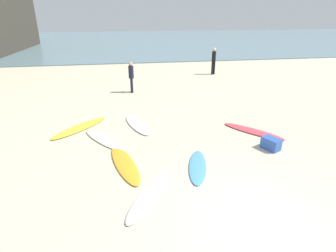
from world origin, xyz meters
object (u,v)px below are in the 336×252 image
at_px(surfboard_2, 253,131).
at_px(surfboard_6, 150,194).
at_px(surfboard_1, 137,124).
at_px(surfboard_4, 80,127).
at_px(surfboard_0, 125,164).
at_px(surfboard_3, 105,140).
at_px(surfboard_5, 198,166).
at_px(beachgoer_near, 131,76).
at_px(beach_cooler, 271,144).
at_px(beachgoer_mid, 214,60).

xyz_separation_m(surfboard_2, surfboard_6, (-4.21, -3.17, 0.00)).
relative_size(surfboard_1, surfboard_6, 1.00).
relative_size(surfboard_1, surfboard_4, 0.88).
xyz_separation_m(surfboard_0, surfboard_3, (-0.65, 1.76, 0.00)).
xyz_separation_m(surfboard_1, surfboard_5, (1.52, -3.45, -0.01)).
bearing_deg(surfboard_3, surfboard_2, 143.05).
xyz_separation_m(surfboard_1, surfboard_2, (4.22, -1.37, -0.00)).
xyz_separation_m(surfboard_2, surfboard_5, (-2.70, -2.08, -0.00)).
distance_m(surfboard_0, surfboard_4, 3.44).
bearing_deg(beachgoer_near, surfboard_3, -11.79).
bearing_deg(surfboard_4, beach_cooler, -161.66).
height_order(surfboard_3, surfboard_5, surfboard_3).
height_order(surfboard_3, surfboard_6, surfboard_6).
bearing_deg(beachgoer_near, surfboard_4, -25.19).
bearing_deg(beach_cooler, surfboard_6, -156.61).
bearing_deg(beachgoer_mid, surfboard_3, -159.44).
xyz_separation_m(surfboard_4, surfboard_6, (2.22, -4.59, -0.00)).
height_order(surfboard_3, beachgoer_near, beachgoer_near).
bearing_deg(beachgoer_mid, surfboard_1, -157.97).
relative_size(surfboard_2, beach_cooler, 4.17).
bearing_deg(surfboard_1, surfboard_4, -17.48).
distance_m(surfboard_0, surfboard_6, 1.67).
distance_m(surfboard_6, beach_cooler, 4.53).
relative_size(surfboard_4, beach_cooler, 4.54).
height_order(surfboard_2, beachgoer_near, beachgoer_near).
xyz_separation_m(surfboard_0, surfboard_1, (0.56, 2.96, 0.00)).
bearing_deg(beach_cooler, surfboard_4, 156.36).
bearing_deg(surfboard_4, beachgoer_mid, -91.60).
height_order(surfboard_0, beachgoer_mid, beachgoer_mid).
bearing_deg(surfboard_0, surfboard_3, -83.72).
bearing_deg(surfboard_5, beachgoer_near, -63.96).
bearing_deg(surfboard_3, beachgoer_near, -136.66).
bearing_deg(beachgoer_mid, beachgoer_near, 178.98).
bearing_deg(surfboard_5, beachgoer_mid, -94.34).
bearing_deg(surfboard_6, beachgoer_mid, -83.34).
bearing_deg(surfboard_1, beachgoer_mid, -140.63).
xyz_separation_m(surfboard_1, beachgoer_near, (0.02, 4.86, 0.89)).
bearing_deg(surfboard_2, surfboard_3, 138.67).
height_order(surfboard_4, beachgoer_mid, beachgoer_mid).
distance_m(surfboard_0, beach_cooler, 4.74).
bearing_deg(surfboard_5, surfboard_0, 2.66).
bearing_deg(surfboard_2, beachgoer_near, 84.39).
relative_size(surfboard_0, surfboard_2, 1.02).
xyz_separation_m(surfboard_4, beachgoer_mid, (8.14, 8.56, 1.00)).
xyz_separation_m(surfboard_2, beach_cooler, (-0.05, -1.37, 0.16)).
relative_size(beachgoer_near, beach_cooler, 2.93).
bearing_deg(surfboard_4, surfboard_5, 178.68).
height_order(beachgoer_mid, beach_cooler, beachgoer_mid).
xyz_separation_m(surfboard_1, surfboard_6, (0.01, -4.53, 0.00)).
height_order(surfboard_1, surfboard_3, surfboard_1).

